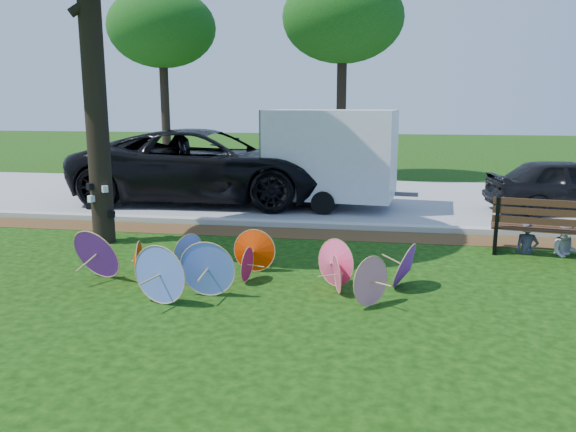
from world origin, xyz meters
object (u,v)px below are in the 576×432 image
object	(u,v)px
parasol_pile	(231,263)
person_right	(569,224)
dark_pickup	(571,186)
cargo_trailer	(332,154)
black_van	(208,166)
park_bench	(549,227)
person_left	(529,224)

from	to	relation	value
parasol_pile	person_right	bearing A→B (deg)	26.50
dark_pickup	cargo_trailer	world-z (taller)	cargo_trailer
black_van	dark_pickup	distance (m)	9.71
park_bench	parasol_pile	bearing A→B (deg)	-142.30
black_van	cargo_trailer	distance (m)	3.61
cargo_trailer	person_right	world-z (taller)	cargo_trailer
parasol_pile	person_left	world-z (taller)	person_left
parasol_pile	park_bench	size ratio (longest dim) A/B	2.73
parasol_pile	person_left	size ratio (longest dim) A/B	4.95
park_bench	person_right	size ratio (longest dim) A/B	1.75
dark_pickup	park_bench	world-z (taller)	dark_pickup
cargo_trailer	black_van	bearing A→B (deg)	-179.14
dark_pickup	person_right	bearing A→B (deg)	154.98
person_right	black_van	bearing A→B (deg)	153.02
parasol_pile	park_bench	distance (m)	6.04
person_left	dark_pickup	bearing A→B (deg)	69.02
parasol_pile	black_van	size ratio (longest dim) A/B	0.76
dark_pickup	person_left	world-z (taller)	dark_pickup
park_bench	person_right	distance (m)	0.36
park_bench	person_right	bearing A→B (deg)	18.28
person_right	dark_pickup	bearing A→B (deg)	73.97
park_bench	person_left	size ratio (longest dim) A/B	1.81
parasol_pile	person_left	xyz separation A→B (m)	(5.01, 2.84, 0.19)
person_left	person_right	world-z (taller)	person_right
parasol_pile	cargo_trailer	distance (m)	7.11
parasol_pile	person_right	world-z (taller)	person_right
black_van	cargo_trailer	size ratio (longest dim) A/B	2.25
black_van	person_left	bearing A→B (deg)	-121.86
parasol_pile	dark_pickup	distance (m)	10.11
dark_pickup	cargo_trailer	size ratio (longest dim) A/B	1.25
parasol_pile	person_right	size ratio (longest dim) A/B	4.79
parasol_pile	park_bench	xyz separation A→B (m)	(5.36, 2.79, 0.16)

